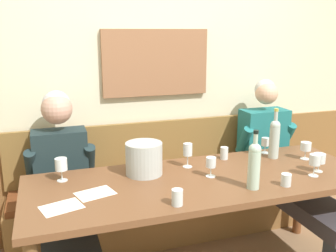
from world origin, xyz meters
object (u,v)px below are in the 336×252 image
object	(u,v)px
wine_glass_center_front	(265,143)
person_center_left_seat	(286,168)
wine_bottle_green_tall	(274,137)
water_tumbler_left	(177,197)
wine_glass_mid_right	(61,166)
wine_glass_mid_left	(315,161)
wine_glass_near_bucket	(319,159)
ice_bucket	(144,159)
wall_bench	(169,203)
wine_bottle_clear_water	(254,164)
wine_glass_center_rear	(188,150)
wine_glass_left_end	(306,147)
water_tumbler_center	(286,180)
wine_glass_right_end	(211,163)
dining_table	(202,190)
person_right_seat	(65,195)
water_tumbler_right	(224,153)

from	to	relation	value
wine_glass_center_front	person_center_left_seat	bearing A→B (deg)	-4.70
wine_bottle_green_tall	water_tumbler_left	distance (m)	1.08
wine_glass_mid_right	water_tumbler_left	xyz separation A→B (m)	(0.57, -0.55, -0.06)
wine_glass_mid_left	wine_glass_near_bucket	size ratio (longest dim) A/B	1.17
ice_bucket	wine_glass_center_front	distance (m)	1.00
wine_glass_center_front	wall_bench	bearing A→B (deg)	152.57
wine_bottle_clear_water	wine_glass_center_rear	world-z (taller)	wine_bottle_clear_water
ice_bucket	wine_glass_left_end	bearing A→B (deg)	-3.99
person_center_left_seat	wine_glass_mid_right	world-z (taller)	person_center_left_seat
wine_glass_left_end	wine_glass_mid_right	world-z (taller)	wine_glass_mid_right
ice_bucket	water_tumbler_center	xyz separation A→B (m)	(0.76, -0.46, -0.07)
wine_glass_right_end	wine_glass_near_bucket	size ratio (longest dim) A/B	1.04
dining_table	person_right_seat	distance (m)	0.90
person_center_left_seat	water_tumbler_right	size ratio (longest dim) A/B	14.18
wine_glass_center_rear	water_tumbler_center	xyz separation A→B (m)	(0.45, -0.49, -0.08)
wall_bench	water_tumbler_center	size ratio (longest dim) A/B	33.46
wine_glass_mid_right	water_tumbler_left	size ratio (longest dim) A/B	1.64
wine_bottle_green_tall	wine_glass_left_end	bearing A→B (deg)	-25.99
wine_glass_left_end	wine_glass_mid_right	distance (m)	1.71
wine_glass_mid_left	wine_glass_near_bucket	bearing A→B (deg)	33.93
ice_bucket	wine_glass_near_bucket	distance (m)	1.16
water_tumbler_center	water_tumbler_right	bearing A→B (deg)	103.23
person_right_seat	wine_glass_center_front	world-z (taller)	person_right_seat
wine_glass_mid_left	water_tumbler_left	size ratio (longest dim) A/B	1.63
person_center_left_seat	water_tumbler_left	world-z (taller)	person_center_left_seat
dining_table	wine_glass_mid_left	size ratio (longest dim) A/B	15.19
wine_glass_center_rear	water_tumbler_center	size ratio (longest dim) A/B	2.24
wine_bottle_clear_water	wine_glass_mid_left	xyz separation A→B (m)	(0.47, 0.05, -0.05)
wine_glass_near_bucket	wine_glass_center_front	bearing A→B (deg)	104.90
wine_bottle_green_tall	water_tumbler_center	distance (m)	0.54
ice_bucket	wine_glass_left_end	xyz separation A→B (m)	(1.19, -0.08, -0.02)
wine_glass_mid_right	wine_glass_center_front	world-z (taller)	wine_glass_mid_right
wine_bottle_clear_water	wine_glass_left_end	bearing A→B (deg)	28.50
person_right_seat	water_tumbler_center	world-z (taller)	person_right_seat
wine_glass_right_end	water_tumbler_right	xyz separation A→B (m)	(0.24, 0.28, -0.04)
person_right_seat	ice_bucket	world-z (taller)	person_right_seat
wine_glass_mid_right	wine_glass_center_rear	world-z (taller)	wine_glass_center_rear
person_right_seat	wine_glass_center_front	size ratio (longest dim) A/B	10.40
wine_glass_mid_right	wine_glass_center_front	distance (m)	1.51
wine_bottle_green_tall	wine_glass_mid_right	size ratio (longest dim) A/B	2.52
wall_bench	wine_glass_near_bucket	world-z (taller)	wall_bench
wine_glass_left_end	water_tumbler_right	size ratio (longest dim) A/B	1.42
dining_table	water_tumbler_right	size ratio (longest dim) A/B	24.64
wall_bench	ice_bucket	bearing A→B (deg)	-125.21
person_center_left_seat	person_right_seat	bearing A→B (deg)	179.84
person_center_left_seat	wine_glass_near_bucket	world-z (taller)	person_center_left_seat
water_tumbler_center	water_tumbler_right	xyz separation A→B (m)	(-0.13, 0.56, 0.01)
wall_bench	wine_glass_mid_left	xyz separation A→B (m)	(0.70, -0.85, 0.57)
wall_bench	water_tumbler_left	xyz separation A→B (m)	(-0.28, -0.97, 0.52)
wine_glass_mid_left	wine_glass_center_front	size ratio (longest dim) A/B	1.20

